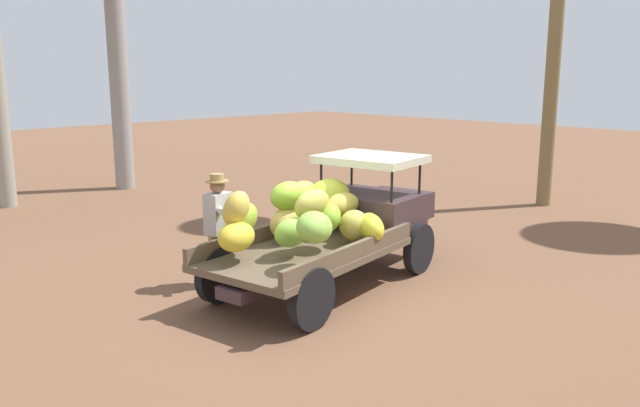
{
  "coord_description": "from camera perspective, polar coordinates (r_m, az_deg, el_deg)",
  "views": [
    {
      "loc": [
        -5.96,
        -6.08,
        3.14
      ],
      "look_at": [
        0.3,
        0.21,
        1.29
      ],
      "focal_mm": 35.67,
      "sensor_mm": 36.0,
      "label": 1
    }
  ],
  "objects": [
    {
      "name": "truck",
      "position": [
        9.5,
        1.36,
        -1.61
      ],
      "size": [
        4.61,
        2.32,
        1.84
      ],
      "rotation": [
        0.0,
        0.0,
        0.15
      ],
      "color": "#3C2A2E",
      "rests_on": "ground"
    },
    {
      "name": "farmer",
      "position": [
        9.46,
        -9.06,
        -1.7
      ],
      "size": [
        0.54,
        0.5,
        1.68
      ],
      "rotation": [
        0.0,
        0.0,
        -1.31
      ],
      "color": "olive",
      "rests_on": "ground"
    },
    {
      "name": "ground_plane",
      "position": [
        9.07,
        -0.4,
        -8.46
      ],
      "size": [
        60.0,
        60.0,
        0.0
      ],
      "primitive_type": "plane",
      "color": "brown"
    }
  ]
}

